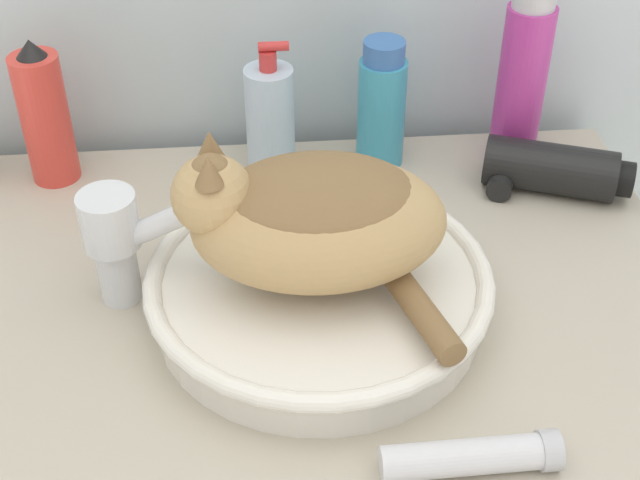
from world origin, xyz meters
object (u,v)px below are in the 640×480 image
at_px(soap_pump_bottle, 270,118).
at_px(hair_dryer, 548,169).
at_px(shampoo_bottle_tall, 522,78).
at_px(faucet, 121,238).
at_px(spray_bottle_trigger, 45,116).
at_px(mouthwash_bottle, 382,106).
at_px(cream_tube, 473,457).
at_px(cat, 311,216).

xyz_separation_m(soap_pump_bottle, hair_dryer, (0.35, -0.08, -0.04)).
relative_size(shampoo_bottle_tall, hair_dryer, 1.26).
relative_size(faucet, shampoo_bottle_tall, 0.63).
bearing_deg(spray_bottle_trigger, soap_pump_bottle, 0.00).
distance_m(spray_bottle_trigger, soap_pump_bottle, 0.28).
bearing_deg(hair_dryer, shampoo_bottle_tall, 125.93).
bearing_deg(shampoo_bottle_tall, hair_dryer, -74.83).
height_order(shampoo_bottle_tall, mouthwash_bottle, shampoo_bottle_tall).
distance_m(faucet, shampoo_bottle_tall, 0.55).
relative_size(shampoo_bottle_tall, cream_tube, 1.48).
distance_m(soap_pump_bottle, cream_tube, 0.53).
xyz_separation_m(cream_tube, hair_dryer, (0.19, 0.42, 0.01)).
bearing_deg(hair_dryer, cat, -125.71).
height_order(faucet, soap_pump_bottle, soap_pump_bottle).
bearing_deg(hair_dryer, mouthwash_bottle, 178.28).
distance_m(mouthwash_bottle, cream_tube, 0.51).
bearing_deg(faucet, soap_pump_bottle, 68.29).
xyz_separation_m(shampoo_bottle_tall, spray_bottle_trigger, (-0.60, 0.00, -0.03)).
xyz_separation_m(faucet, spray_bottle_trigger, (-0.12, 0.25, 0.01)).
height_order(cream_tube, hair_dryer, hair_dryer).
height_order(mouthwash_bottle, cream_tube, mouthwash_bottle).
distance_m(shampoo_bottle_tall, mouthwash_bottle, 0.18).
bearing_deg(spray_bottle_trigger, shampoo_bottle_tall, 0.00).
xyz_separation_m(mouthwash_bottle, hair_dryer, (0.20, -0.08, -0.05)).
bearing_deg(hair_dryer, spray_bottle_trigger, -166.85).
distance_m(spray_bottle_trigger, cream_tube, 0.67).
xyz_separation_m(cat, soap_pump_bottle, (-0.03, 0.29, -0.06)).
height_order(faucet, mouthwash_bottle, mouthwash_bottle).
relative_size(mouthwash_bottle, hair_dryer, 0.91).
relative_size(faucet, spray_bottle_trigger, 0.78).
bearing_deg(soap_pump_bottle, mouthwash_bottle, 0.00).
distance_m(faucet, mouthwash_bottle, 0.40).
bearing_deg(cream_tube, hair_dryer, 65.91).
height_order(shampoo_bottle_tall, cream_tube, shampoo_bottle_tall).
distance_m(shampoo_bottle_tall, soap_pump_bottle, 0.33).
bearing_deg(faucet, cream_tube, -27.01).
bearing_deg(cream_tube, spray_bottle_trigger, 130.68).
relative_size(shampoo_bottle_tall, soap_pump_bottle, 1.34).
xyz_separation_m(faucet, mouthwash_bottle, (0.31, 0.25, 0.00)).
height_order(shampoo_bottle_tall, soap_pump_bottle, shampoo_bottle_tall).
bearing_deg(soap_pump_bottle, faucet, -123.56).
bearing_deg(faucet, mouthwash_bottle, 50.77).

